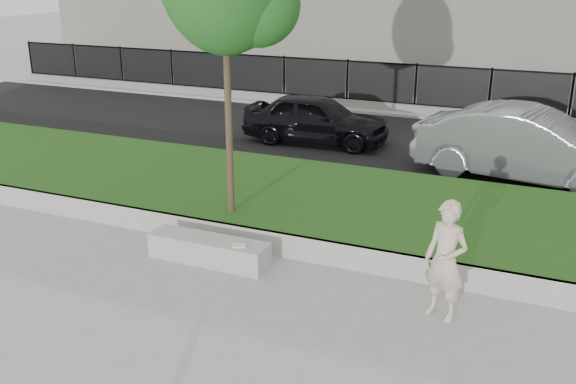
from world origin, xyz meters
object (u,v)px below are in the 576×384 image
at_px(stone_bench, 209,250).
at_px(car_silver, 530,146).
at_px(man, 446,261).
at_px(book, 239,245).
at_px(car_dark, 316,119).

distance_m(stone_bench, car_silver, 7.48).
relative_size(stone_bench, car_silver, 0.41).
distance_m(man, car_silver, 6.37).
height_order(book, car_silver, car_silver).
distance_m(man, book, 3.11).
bearing_deg(book, car_silver, 37.43).
height_order(stone_bench, car_dark, car_dark).
bearing_deg(stone_bench, car_silver, 55.24).
bearing_deg(car_silver, book, 159.19).
relative_size(book, car_silver, 0.04).
height_order(stone_bench, car_silver, car_silver).
height_order(car_dark, car_silver, car_silver).
relative_size(man, car_dark, 0.43).
height_order(book, car_dark, car_dark).
bearing_deg(man, book, -160.58).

